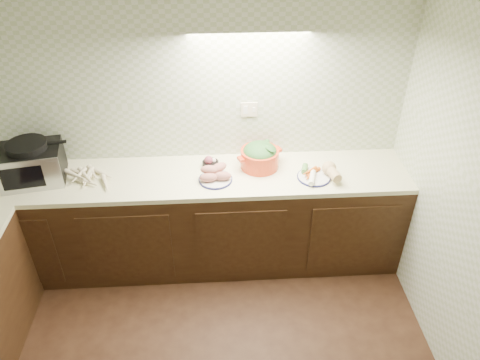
{
  "coord_description": "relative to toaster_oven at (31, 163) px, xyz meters",
  "views": [
    {
      "loc": [
        0.27,
        -1.54,
        3.01
      ],
      "look_at": [
        0.44,
        1.25,
        1.02
      ],
      "focal_mm": 35.0,
      "sensor_mm": 36.0,
      "label": 1
    }
  ],
  "objects": [
    {
      "name": "room",
      "position": [
        1.13,
        -1.53,
        0.58
      ],
      "size": [
        3.6,
        3.6,
        2.6
      ],
      "color": "black",
      "rests_on": "ground"
    },
    {
      "name": "counter",
      "position": [
        0.45,
        -0.85,
        -0.6
      ],
      "size": [
        3.6,
        3.6,
        0.9
      ],
      "color": "black",
      "rests_on": "ground"
    },
    {
      "name": "toaster_oven",
      "position": [
        0.0,
        0.0,
        0.0
      ],
      "size": [
        0.51,
        0.42,
        0.33
      ],
      "rotation": [
        0.0,
        0.0,
        0.17
      ],
      "color": "black",
      "rests_on": "counter"
    },
    {
      "name": "parsnip_pile",
      "position": [
        0.45,
        -0.06,
        -0.12
      ],
      "size": [
        0.39,
        0.3,
        0.08
      ],
      "color": "beige",
      "rests_on": "counter"
    },
    {
      "name": "sweet_potato_plate",
      "position": [
        1.39,
        -0.09,
        -0.11
      ],
      "size": [
        0.26,
        0.26,
        0.12
      ],
      "rotation": [
        0.0,
        0.0,
        0.22
      ],
      "color": "#111244",
      "rests_on": "counter"
    },
    {
      "name": "onion_bowl",
      "position": [
        1.36,
        0.09,
        -0.12
      ],
      "size": [
        0.13,
        0.13,
        0.1
      ],
      "color": "black",
      "rests_on": "counter"
    },
    {
      "name": "dutch_oven",
      "position": [
        1.76,
        0.07,
        -0.05
      ],
      "size": [
        0.4,
        0.4,
        0.21
      ],
      "rotation": [
        0.0,
        0.0,
        0.4
      ],
      "color": "red",
      "rests_on": "counter"
    },
    {
      "name": "veg_plate",
      "position": [
        2.22,
        -0.1,
        -0.11
      ],
      "size": [
        0.32,
        0.29,
        0.12
      ],
      "rotation": [
        0.0,
        0.0,
        0.07
      ],
      "color": "#111244",
      "rests_on": "counter"
    }
  ]
}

